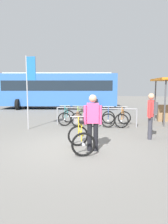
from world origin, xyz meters
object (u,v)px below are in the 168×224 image
object	(u,v)px
person_with_featured_bike	(93,120)
pedestrian_with_backpack	(151,113)
banner_flag	(30,78)
featured_bicycle	(80,134)
racked_bike_blue	(108,118)
racked_bike_lime	(80,117)
racked_bike_white	(94,118)
bus_distant	(59,89)
racked_bike_teal	(67,117)
racked_bike_orange	(123,118)

from	to	relation	value
person_with_featured_bike	pedestrian_with_backpack	size ratio (longest dim) A/B	1.00
banner_flag	featured_bicycle	bearing A→B (deg)	-40.59
banner_flag	racked_bike_blue	bearing A→B (deg)	27.30
racked_bike_lime	featured_bicycle	xyz separation A→B (m)	(0.99, -4.05, 0.12)
racked_bike_blue	person_with_featured_bike	world-z (taller)	person_with_featured_bike
person_with_featured_bike	pedestrian_with_backpack	xyz separation A→B (m)	(1.78, 1.84, 0.03)
pedestrian_with_backpack	banner_flag	world-z (taller)	banner_flag
racked_bike_lime	person_with_featured_bike	size ratio (longest dim) A/B	0.67
racked_bike_white	bus_distant	xyz separation A→B (m)	(-4.49, 7.41, 1.37)
racked_bike_teal	bus_distant	bearing A→B (deg)	112.51
featured_bicycle	banner_flag	size ratio (longest dim) A/B	0.39
featured_bicycle	person_with_featured_bike	xyz separation A→B (m)	(0.39, -0.03, 0.42)
racked_bike_white	racked_bike_blue	size ratio (longest dim) A/B	0.93
racked_bike_lime	pedestrian_with_backpack	xyz separation A→B (m)	(3.16, -2.24, 0.57)
racked_bike_teal	bus_distant	world-z (taller)	bus_distant
racked_bike_orange	featured_bicycle	distance (m)	4.27
racked_bike_lime	bus_distant	bearing A→B (deg)	117.01
racked_bike_white	bus_distant	bearing A→B (deg)	121.22
racked_bike_orange	person_with_featured_bike	size ratio (longest dim) A/B	0.71
racked_bike_teal	racked_bike_lime	distance (m)	0.70
racked_bike_white	pedestrian_with_backpack	size ratio (longest dim) A/B	0.67
racked_bike_white	banner_flag	distance (m)	3.55
racked_bike_orange	person_with_featured_bike	distance (m)	4.25
racked_bike_teal	pedestrian_with_backpack	world-z (taller)	pedestrian_with_backpack
racked_bike_white	person_with_featured_bike	bearing A→B (deg)	-80.51
racked_bike_orange	featured_bicycle	world-z (taller)	featured_bicycle
racked_bike_orange	racked_bike_teal	bearing A→B (deg)	-177.91
racked_bike_white	racked_bike_orange	distance (m)	1.40
racked_bike_teal	person_with_featured_bike	xyz separation A→B (m)	(2.08, -4.05, 0.54)
racked_bike_teal	racked_bike_white	distance (m)	1.40
racked_bike_blue	racked_bike_orange	world-z (taller)	same
bus_distant	racked_bike_blue	bearing A→B (deg)	-54.90
person_with_featured_bike	bus_distant	distance (m)	12.65
racked_bike_teal	racked_bike_blue	bearing A→B (deg)	2.09
racked_bike_lime	racked_bike_blue	size ratio (longest dim) A/B	0.94
person_with_featured_bike	bus_distant	world-z (taller)	bus_distant
racked_bike_orange	person_with_featured_bike	xyz separation A→B (m)	(-0.71, -4.15, 0.54)
featured_bicycle	banner_flag	bearing A→B (deg)	139.41
racked_bike_teal	banner_flag	bearing A→B (deg)	-125.55
racked_bike_blue	racked_bike_orange	distance (m)	0.70
racked_bike_teal	racked_bike_white	world-z (taller)	same
person_with_featured_bike	racked_bike_lime	bearing A→B (deg)	108.77
racked_bike_blue	bus_distant	xyz separation A→B (m)	(-5.19, 7.38, 1.37)
person_with_featured_bike	racked_bike_teal	bearing A→B (deg)	117.23
racked_bike_orange	person_with_featured_bike	bearing A→B (deg)	-99.74
featured_bicycle	banner_flag	xyz separation A→B (m)	(-2.83, 2.43, 1.74)
racked_bike_white	person_with_featured_bike	distance (m)	4.19
racked_bike_teal	racked_bike_orange	size ratio (longest dim) A/B	1.00
racked_bike_teal	racked_bike_white	bearing A→B (deg)	2.09
racked_bike_teal	bus_distant	distance (m)	8.19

